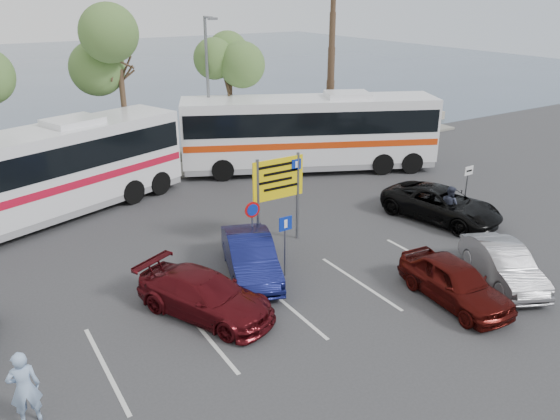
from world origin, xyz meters
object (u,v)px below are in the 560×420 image
coach_bus_left (37,179)px  car_silver_b (503,264)px  pedestrian_far (449,205)px  direction_sign (278,185)px  car_red (455,282)px  suv_black (441,204)px  street_lamp_right (209,86)px  car_blue (251,257)px  car_maroon (205,295)px  pedestrian_near (24,388)px  coach_bus_right (309,135)px

coach_bus_left → car_silver_b: coach_bus_left is taller
pedestrian_far → direction_sign: bearing=73.7°
car_red → suv_black: bearing=51.4°
street_lamp_right → direction_sign: (-2.00, -10.32, -2.17)m
street_lamp_right → car_blue: bearing=-109.2°
car_maroon → pedestrian_near: (-5.39, -2.01, 0.28)m
car_maroon → pedestrian_far: bearing=-21.0°
car_blue → car_maroon: car_blue is taller
pedestrian_near → car_silver_b: bearing=179.1°
pedestrian_far → street_lamp_right: bearing=23.3°
coach_bus_right → car_silver_b: bearing=-96.5°
street_lamp_right → suv_black: (5.30, -12.02, -3.88)m
street_lamp_right → suv_black: bearing=-66.2°
street_lamp_right → coach_bus_left: 10.32m
direction_sign → coach_bus_left: 10.48m
pedestrian_near → car_blue: bearing=-151.3°
coach_bus_left → coach_bus_right: coach_bus_right is taller
street_lamp_right → car_red: street_lamp_right is taller
direction_sign → car_red: size_ratio=0.87×
car_maroon → coach_bus_right: bearing=17.6°
car_blue → suv_black: (9.51, 0.05, -0.01)m
direction_sign → pedestrian_near: (-10.00, -5.20, -1.47)m
street_lamp_right → car_red: size_ratio=1.94×
street_lamp_right → direction_sign: size_ratio=2.23×
coach_bus_right → car_silver_b: (-1.60, -14.00, -1.32)m
direction_sign → pedestrian_near: bearing=-152.5°
car_maroon → suv_black: bearing=-18.6°
coach_bus_right → car_silver_b: size_ratio=3.38×
direction_sign → car_silver_b: 8.48m
car_silver_b → pedestrian_near: 14.98m
car_red → pedestrian_near: pedestrian_near is taller
direction_sign → suv_black: bearing=-13.1°
pedestrian_near → pedestrian_far: (17.22, 3.00, -0.10)m
car_blue → pedestrian_near: (-7.79, -3.45, 0.23)m
coach_bus_right → pedestrian_near: 20.73m
direction_sign → pedestrian_far: direction_sign is taller
street_lamp_right → coach_bus_left: street_lamp_right is taller
coach_bus_right → pedestrian_near: (-16.50, -12.50, -1.03)m
car_red → coach_bus_right: bearing=79.3°
car_blue → coach_bus_right: bearing=65.1°
pedestrian_far → suv_black: bearing=-8.8°
street_lamp_right → pedestrian_near: 19.95m
coach_bus_right → suv_black: bearing=-84.9°
car_maroon → car_silver_b: 10.14m
car_maroon → pedestrian_near: size_ratio=2.42×
pedestrian_near → car_red: bearing=178.0°
car_blue → car_silver_b: car_blue is taller
car_blue → pedestrian_far: bearing=16.3°
coach_bus_left → car_red: coach_bus_left is taller
street_lamp_right → car_silver_b: 17.71m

